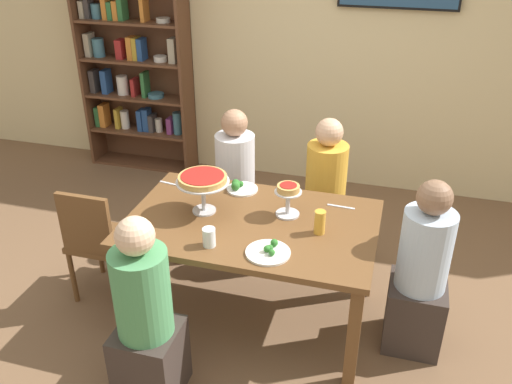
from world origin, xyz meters
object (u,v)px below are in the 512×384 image
object	(u,v)px
bookshelf	(133,59)
salad_plate_near_diner	(239,187)
diner_far_left	(236,190)
beer_glass_amber_tall	(320,222)
dining_table	(252,233)
diner_near_left	(146,324)
diner_far_right	(325,201)
diner_head_east	(420,279)
cutlery_fork_near	(171,184)
cutlery_knife_near	(341,207)
water_glass_clear_near	(209,237)
deep_dish_pizza_stand	(203,181)
chair_head_west	(98,239)
personal_pizza_stand	(288,195)
salad_plate_far_diner	(269,251)

from	to	relation	value
bookshelf	salad_plate_near_diner	world-z (taller)	bookshelf
diner_far_left	beer_glass_amber_tall	bearing A→B (deg)	43.86
dining_table	diner_near_left	bearing A→B (deg)	-114.95
diner_far_right	bookshelf	bearing A→B (deg)	-119.47
diner_head_east	cutlery_fork_near	xyz separation A→B (m)	(-1.72, 0.30, 0.25)
bookshelf	cutlery_knife_near	distance (m)	2.88
diner_far_left	cutlery_fork_near	bearing A→B (deg)	-33.29
diner_head_east	dining_table	bearing A→B (deg)	1.12
diner_head_east	diner_far_left	size ratio (longest dim) A/B	1.00
water_glass_clear_near	cutlery_fork_near	bearing A→B (deg)	129.04
diner_far_left	deep_dish_pizza_stand	distance (m)	0.90
diner_near_left	chair_head_west	xyz separation A→B (m)	(-0.68, 0.68, -0.01)
diner_near_left	salad_plate_near_diner	xyz separation A→B (m)	(0.17, 1.14, 0.27)
diner_head_east	deep_dish_pizza_stand	distance (m)	1.44
diner_far_right	salad_plate_near_diner	xyz separation A→B (m)	(-0.53, -0.44, 0.27)
diner_head_east	water_glass_clear_near	bearing A→B (deg)	16.15
personal_pizza_stand	water_glass_clear_near	xyz separation A→B (m)	(-0.35, -0.46, -0.09)
salad_plate_far_diner	dining_table	bearing A→B (deg)	121.43
cutlery_knife_near	deep_dish_pizza_stand	bearing A→B (deg)	22.40
deep_dish_pizza_stand	cutlery_knife_near	size ratio (longest dim) A/B	1.86
diner_near_left	cutlery_knife_near	world-z (taller)	diner_near_left
cutlery_fork_near	cutlery_knife_near	size ratio (longest dim) A/B	1.00
diner_near_left	chair_head_west	world-z (taller)	diner_near_left
diner_far_right	diner_far_left	bearing A→B (deg)	-89.21
diner_far_right	cutlery_fork_near	bearing A→B (deg)	-64.18
salad_plate_near_diner	salad_plate_far_diner	bearing A→B (deg)	-60.42
personal_pizza_stand	cutlery_knife_near	xyz separation A→B (m)	(0.31, 0.19, -0.14)
deep_dish_pizza_stand	salad_plate_far_diner	xyz separation A→B (m)	(0.51, -0.34, -0.20)
diner_far_right	personal_pizza_stand	size ratio (longest dim) A/B	5.43
salad_plate_near_diner	beer_glass_amber_tall	xyz separation A→B (m)	(0.62, -0.39, 0.05)
dining_table	cutlery_knife_near	size ratio (longest dim) A/B	8.54
personal_pizza_stand	salad_plate_far_diner	distance (m)	0.46
diner_far_right	personal_pizza_stand	distance (m)	0.79
diner_far_right	salad_plate_near_diner	bearing A→B (deg)	-50.09
dining_table	personal_pizza_stand	world-z (taller)	personal_pizza_stand
diner_far_left	water_glass_clear_near	distance (m)	1.18
water_glass_clear_near	diner_far_left	bearing A→B (deg)	100.40
diner_far_left	personal_pizza_stand	distance (m)	0.95
dining_table	salad_plate_near_diner	xyz separation A→B (m)	(-0.19, 0.37, 0.11)
beer_glass_amber_tall	cutlery_knife_near	distance (m)	0.36
bookshelf	diner_far_left	xyz separation A→B (m)	(1.43, -1.21, -0.63)
diner_head_east	diner_far_right	xyz separation A→B (m)	(-0.71, 0.79, 0.00)
salad_plate_near_diner	water_glass_clear_near	distance (m)	0.69
chair_head_west	salad_plate_near_diner	xyz separation A→B (m)	(0.85, 0.47, 0.28)
dining_table	beer_glass_amber_tall	size ratio (longest dim) A/B	10.43
deep_dish_pizza_stand	cutlery_fork_near	distance (m)	0.50
personal_pizza_stand	deep_dish_pizza_stand	bearing A→B (deg)	-168.97
water_glass_clear_near	deep_dish_pizza_stand	bearing A→B (deg)	115.00
chair_head_west	deep_dish_pizza_stand	distance (m)	0.87
diner_near_left	salad_plate_near_diner	distance (m)	1.19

